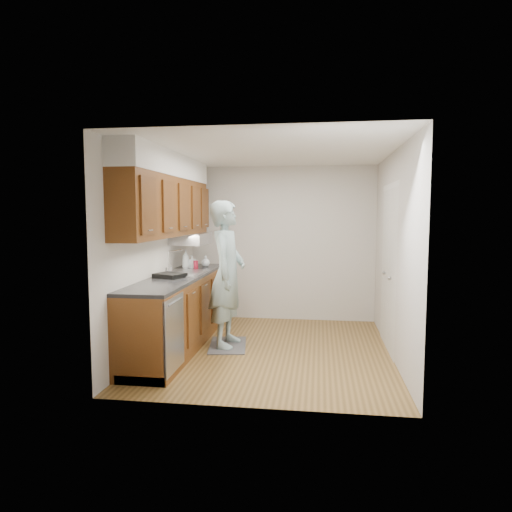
{
  "coord_description": "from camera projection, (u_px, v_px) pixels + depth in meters",
  "views": [
    {
      "loc": [
        0.61,
        -5.66,
        1.75
      ],
      "look_at": [
        -0.22,
        0.25,
        1.18
      ],
      "focal_mm": 32.0,
      "sensor_mm": 36.0,
      "label": 1
    }
  ],
  "objects": [
    {
      "name": "ceiling",
      "position": [
        271.0,
        152.0,
        5.59
      ],
      "size": [
        3.5,
        3.5,
        0.0
      ],
      "primitive_type": "plane",
      "rotation": [
        3.14,
        0.0,
        0.0
      ],
      "color": "white",
      "rests_on": "wall_left"
    },
    {
      "name": "closet_door",
      "position": [
        388.0,
        270.0,
        5.83
      ],
      "size": [
        0.02,
        1.22,
        2.05
      ],
      "primitive_type": "cube",
      "color": "white",
      "rests_on": "wall_right"
    },
    {
      "name": "soap_bottle_c",
      "position": [
        206.0,
        261.0,
        6.9
      ],
      "size": [
        0.18,
        0.18,
        0.17
      ],
      "primitive_type": "imported",
      "rotation": [
        0.0,
        0.0,
        0.62
      ],
      "color": "white",
      "rests_on": "counter"
    },
    {
      "name": "soda_can",
      "position": [
        196.0,
        265.0,
        6.58
      ],
      "size": [
        0.09,
        0.09,
        0.12
      ],
      "primitive_type": "cylinder",
      "rotation": [
        0.0,
        0.0,
        -0.36
      ],
      "color": "#C1213C",
      "rests_on": "counter"
    },
    {
      "name": "dish_rack",
      "position": [
        170.0,
        275.0,
        5.72
      ],
      "size": [
        0.42,
        0.39,
        0.05
      ],
      "primitive_type": "cube",
      "rotation": [
        0.0,
        0.0,
        -0.38
      ],
      "color": "black",
      "rests_on": "counter"
    },
    {
      "name": "soap_bottle_b",
      "position": [
        192.0,
        262.0,
        6.67
      ],
      "size": [
        0.12,
        0.12,
        0.2
      ],
      "primitive_type": "imported",
      "rotation": [
        0.0,
        0.0,
        -0.49
      ],
      "color": "white",
      "rests_on": "counter"
    },
    {
      "name": "wall_right",
      "position": [
        394.0,
        254.0,
        5.51
      ],
      "size": [
        0.02,
        3.5,
        2.5
      ],
      "primitive_type": "cube",
      "color": "beige",
      "rests_on": "floor"
    },
    {
      "name": "floor_mat",
      "position": [
        228.0,
        345.0,
        6.02
      ],
      "size": [
        0.58,
        0.86,
        0.02
      ],
      "primitive_type": "cube",
      "rotation": [
        0.0,
        0.0,
        0.14
      ],
      "color": "#5E5D60",
      "rests_on": "floor"
    },
    {
      "name": "wall_back",
      "position": [
        282.0,
        244.0,
        7.44
      ],
      "size": [
        3.0,
        0.02,
        2.5
      ],
      "primitive_type": "cube",
      "color": "beige",
      "rests_on": "floor"
    },
    {
      "name": "wall_left",
      "position": [
        156.0,
        251.0,
        5.92
      ],
      "size": [
        0.02,
        3.5,
        2.5
      ],
      "primitive_type": "cube",
      "color": "beige",
      "rests_on": "floor"
    },
    {
      "name": "floor",
      "position": [
        270.0,
        350.0,
        5.83
      ],
      "size": [
        3.5,
        3.5,
        0.0
      ],
      "primitive_type": "plane",
      "color": "olive",
      "rests_on": "ground"
    },
    {
      "name": "soap_bottle_a",
      "position": [
        186.0,
        259.0,
        6.64
      ],
      "size": [
        0.11,
        0.11,
        0.27
      ],
      "primitive_type": "imported",
      "rotation": [
        0.0,
        0.0,
        0.09
      ],
      "color": "white",
      "rests_on": "counter"
    },
    {
      "name": "counter",
      "position": [
        179.0,
        310.0,
        5.95
      ],
      "size": [
        0.64,
        2.8,
        1.3
      ],
      "color": "brown",
      "rests_on": "floor"
    },
    {
      "name": "upper_cabinets",
      "position": [
        168.0,
        197.0,
        5.87
      ],
      "size": [
        0.47,
        2.8,
        1.21
      ],
      "color": "brown",
      "rests_on": "wall_left"
    },
    {
      "name": "person",
      "position": [
        227.0,
        264.0,
        5.91
      ],
      "size": [
        0.55,
        0.79,
        2.14
      ],
      "primitive_type": "imported",
      "rotation": [
        0.0,
        0.0,
        1.51
      ],
      "color": "#90ADB0",
      "rests_on": "floor_mat"
    }
  ]
}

